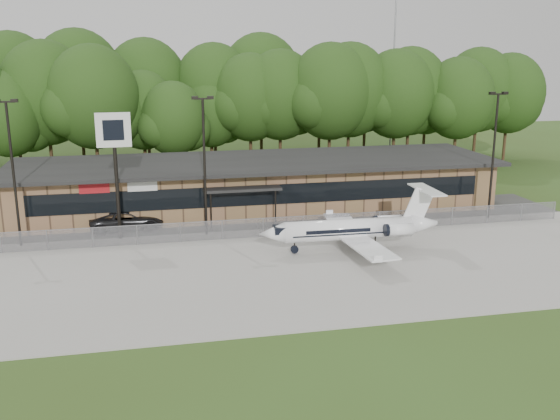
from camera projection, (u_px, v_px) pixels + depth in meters
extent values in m
plane|color=#374B1B|center=(337.00, 321.00, 31.73)|extent=(160.00, 160.00, 0.00)
cube|color=#9E9B93|center=(299.00, 268.00, 39.30)|extent=(64.00, 18.00, 0.08)
cube|color=#383835|center=(265.00, 221.00, 50.19)|extent=(50.00, 9.00, 0.06)
cube|color=#8A6345|center=(255.00, 185.00, 53.96)|extent=(40.00, 10.00, 4.00)
cube|color=black|center=(266.00, 195.00, 49.13)|extent=(36.00, 0.08, 1.60)
cube|color=black|center=(256.00, 162.00, 52.95)|extent=(41.00, 11.50, 0.30)
cube|color=black|center=(242.00, 189.00, 48.00)|extent=(6.00, 1.60, 0.20)
cube|color=#AF151C|center=(94.00, 189.00, 46.20)|extent=(2.20, 0.06, 0.70)
cube|color=silver|center=(142.00, 187.00, 46.91)|extent=(2.20, 0.06, 0.70)
cube|color=gray|center=(277.00, 227.00, 45.75)|extent=(46.00, 0.03, 1.50)
cube|color=gray|center=(277.00, 217.00, 45.56)|extent=(46.00, 0.04, 0.04)
cylinder|color=gray|center=(394.00, 57.00, 78.53)|extent=(0.20, 0.20, 25.00)
cylinder|color=black|center=(14.00, 177.00, 42.46)|extent=(0.18, 0.18, 10.00)
cube|color=black|center=(6.00, 102.00, 41.21)|extent=(1.20, 0.12, 0.12)
cube|color=black|center=(14.00, 101.00, 41.30)|extent=(0.45, 0.30, 0.22)
cylinder|color=black|center=(205.00, 169.00, 45.10)|extent=(0.18, 0.18, 10.00)
cube|color=black|center=(203.00, 99.00, 43.84)|extent=(1.20, 0.12, 0.12)
cube|color=black|center=(195.00, 98.00, 43.71)|extent=(0.45, 0.30, 0.22)
cube|color=black|center=(210.00, 98.00, 43.93)|extent=(0.45, 0.30, 0.22)
cylinder|color=black|center=(493.00, 158.00, 49.76)|extent=(0.18, 0.18, 10.00)
cube|color=black|center=(499.00, 94.00, 48.50)|extent=(1.20, 0.12, 0.12)
cube|color=black|center=(492.00, 93.00, 48.37)|extent=(0.45, 0.30, 0.22)
cube|color=black|center=(505.00, 93.00, 48.59)|extent=(0.45, 0.30, 0.22)
cylinder|color=white|center=(348.00, 230.00, 42.24)|extent=(8.90, 1.61, 1.42)
cone|color=white|center=(271.00, 235.00, 41.27)|extent=(1.80, 1.46, 1.42)
cone|color=white|center=(423.00, 225.00, 43.19)|extent=(1.98, 1.46, 1.42)
cube|color=white|center=(368.00, 249.00, 39.63)|extent=(2.06, 5.36, 0.11)
cube|color=white|center=(342.00, 224.00, 45.20)|extent=(2.06, 5.36, 0.11)
cylinder|color=white|center=(399.00, 231.00, 41.73)|extent=(1.97, 0.84, 0.80)
cylinder|color=white|center=(387.00, 222.00, 43.84)|extent=(1.97, 0.84, 0.80)
cube|color=white|center=(418.00, 207.00, 42.79)|extent=(2.18, 0.17, 2.67)
cube|color=white|center=(427.00, 191.00, 42.61)|extent=(1.24, 4.10, 0.09)
cube|color=black|center=(280.00, 231.00, 41.32)|extent=(0.91, 1.08, 0.44)
cube|color=black|center=(370.00, 246.00, 42.83)|extent=(0.76, 2.14, 0.62)
cylinder|color=black|center=(294.00, 250.00, 41.86)|extent=(0.54, 0.54, 0.20)
imported|color=#27272A|center=(127.00, 220.00, 47.64)|extent=(5.74, 2.99, 1.54)
cylinder|color=black|center=(117.00, 181.00, 44.28)|extent=(0.27, 0.27, 8.74)
cube|color=silver|center=(113.00, 130.00, 43.38)|extent=(2.41, 0.37, 2.40)
cube|color=black|center=(113.00, 130.00, 43.24)|extent=(1.42, 0.10, 1.42)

